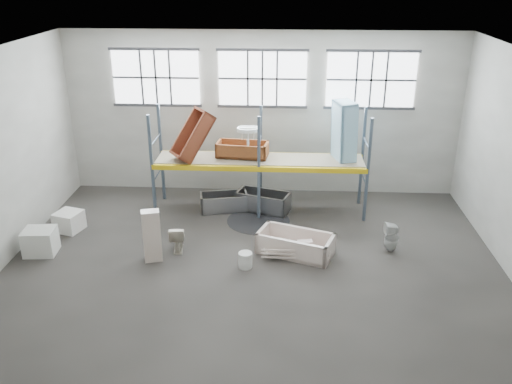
# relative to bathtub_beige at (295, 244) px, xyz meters

# --- Properties ---
(floor) EXTENTS (12.00, 10.00, 0.10)m
(floor) POSITION_rel_bathtub_beige_xyz_m (-1.02, -0.89, -0.32)
(floor) COLOR #4C4642
(floor) RESTS_ON ground
(ceiling) EXTENTS (12.00, 10.00, 0.10)m
(ceiling) POSITION_rel_bathtub_beige_xyz_m (-1.02, -0.89, 4.78)
(ceiling) COLOR silver
(ceiling) RESTS_ON ground
(wall_back) EXTENTS (12.00, 0.10, 5.00)m
(wall_back) POSITION_rel_bathtub_beige_xyz_m (-1.02, 4.16, 2.23)
(wall_back) COLOR #9D9A91
(wall_back) RESTS_ON ground
(wall_front) EXTENTS (12.00, 0.10, 5.00)m
(wall_front) POSITION_rel_bathtub_beige_xyz_m (-1.02, -5.94, 2.23)
(wall_front) COLOR #B4B1A7
(wall_front) RESTS_ON ground
(window_left) EXTENTS (2.60, 0.04, 1.60)m
(window_left) POSITION_rel_bathtub_beige_xyz_m (-4.22, 4.05, 3.33)
(window_left) COLOR white
(window_left) RESTS_ON wall_back
(window_mid) EXTENTS (2.60, 0.04, 1.60)m
(window_mid) POSITION_rel_bathtub_beige_xyz_m (-1.02, 4.05, 3.33)
(window_mid) COLOR white
(window_mid) RESTS_ON wall_back
(window_right) EXTENTS (2.60, 0.04, 1.60)m
(window_right) POSITION_rel_bathtub_beige_xyz_m (2.18, 4.05, 3.33)
(window_right) COLOR white
(window_right) RESTS_ON wall_back
(rack_upright_la) EXTENTS (0.08, 0.08, 3.00)m
(rack_upright_la) POSITION_rel_bathtub_beige_xyz_m (-4.02, 2.01, 1.23)
(rack_upright_la) COLOR slate
(rack_upright_la) RESTS_ON floor
(rack_upright_lb) EXTENTS (0.08, 0.08, 3.00)m
(rack_upright_lb) POSITION_rel_bathtub_beige_xyz_m (-4.02, 3.21, 1.23)
(rack_upright_lb) COLOR slate
(rack_upright_lb) RESTS_ON floor
(rack_upright_ma) EXTENTS (0.08, 0.08, 3.00)m
(rack_upright_ma) POSITION_rel_bathtub_beige_xyz_m (-1.02, 2.01, 1.23)
(rack_upright_ma) COLOR slate
(rack_upright_ma) RESTS_ON floor
(rack_upright_mb) EXTENTS (0.08, 0.08, 3.00)m
(rack_upright_mb) POSITION_rel_bathtub_beige_xyz_m (-1.02, 3.21, 1.23)
(rack_upright_mb) COLOR slate
(rack_upright_mb) RESTS_ON floor
(rack_upright_ra) EXTENTS (0.08, 0.08, 3.00)m
(rack_upright_ra) POSITION_rel_bathtub_beige_xyz_m (1.98, 2.01, 1.23)
(rack_upright_ra) COLOR slate
(rack_upright_ra) RESTS_ON floor
(rack_upright_rb) EXTENTS (0.08, 0.08, 3.00)m
(rack_upright_rb) POSITION_rel_bathtub_beige_xyz_m (1.98, 3.21, 1.23)
(rack_upright_rb) COLOR slate
(rack_upright_rb) RESTS_ON floor
(rack_beam_front) EXTENTS (6.00, 0.10, 0.14)m
(rack_beam_front) POSITION_rel_bathtub_beige_xyz_m (-1.02, 2.01, 1.23)
(rack_beam_front) COLOR yellow
(rack_beam_front) RESTS_ON floor
(rack_beam_back) EXTENTS (6.00, 0.10, 0.14)m
(rack_beam_back) POSITION_rel_bathtub_beige_xyz_m (-1.02, 3.21, 1.23)
(rack_beam_back) COLOR yellow
(rack_beam_back) RESTS_ON floor
(shelf_deck) EXTENTS (5.90, 1.10, 0.03)m
(shelf_deck) POSITION_rel_bathtub_beige_xyz_m (-1.02, 2.61, 1.31)
(shelf_deck) COLOR gray
(shelf_deck) RESTS_ON floor
(wet_patch) EXTENTS (1.80, 1.80, 0.00)m
(wet_patch) POSITION_rel_bathtub_beige_xyz_m (-1.02, 1.81, -0.27)
(wet_patch) COLOR black
(wet_patch) RESTS_ON floor
(bathtub_beige) EXTENTS (2.05, 1.46, 0.55)m
(bathtub_beige) POSITION_rel_bathtub_beige_xyz_m (0.00, 0.00, 0.00)
(bathtub_beige) COLOR beige
(bathtub_beige) RESTS_ON floor
(cistern_spare) EXTENTS (0.39, 0.23, 0.35)m
(cistern_spare) POSITION_rel_bathtub_beige_xyz_m (0.23, -0.19, 0.01)
(cistern_spare) COLOR #C9ACA4
(cistern_spare) RESTS_ON bathtub_beige
(sink_in_tub) EXTENTS (0.52, 0.52, 0.14)m
(sink_in_tub) POSITION_rel_bathtub_beige_xyz_m (-0.59, -0.25, -0.11)
(sink_in_tub) COLOR beige
(sink_in_tub) RESTS_ON bathtub_beige
(toilet_beige) EXTENTS (0.46, 0.71, 0.69)m
(toilet_beige) POSITION_rel_bathtub_beige_xyz_m (-2.99, 0.03, 0.07)
(toilet_beige) COLOR beige
(toilet_beige) RESTS_ON floor
(cistern_tall) EXTENTS (0.49, 0.39, 1.33)m
(cistern_tall) POSITION_rel_bathtub_beige_xyz_m (-3.50, -0.52, 0.39)
(cistern_tall) COLOR beige
(cistern_tall) RESTS_ON floor
(toilet_white) EXTENTS (0.39, 0.38, 0.77)m
(toilet_white) POSITION_rel_bathtub_beige_xyz_m (2.43, 0.26, 0.11)
(toilet_white) COLOR silver
(toilet_white) RESTS_ON floor
(steel_tub_left) EXTENTS (1.48, 0.91, 0.51)m
(steel_tub_left) POSITION_rel_bathtub_beige_xyz_m (-2.08, 2.50, -0.02)
(steel_tub_left) COLOR #A6A8AD
(steel_tub_left) RESTS_ON floor
(steel_tub_right) EXTENTS (1.67, 1.15, 0.56)m
(steel_tub_right) POSITION_rel_bathtub_beige_xyz_m (-0.92, 2.55, 0.01)
(steel_tub_right) COLOR #999BA1
(steel_tub_right) RESTS_ON floor
(rust_tub_flat) EXTENTS (1.53, 0.84, 0.41)m
(rust_tub_flat) POSITION_rel_bathtub_beige_xyz_m (-1.54, 2.75, 1.55)
(rust_tub_flat) COLOR brown
(rust_tub_flat) RESTS_ON shelf_deck
(rust_tub_tilted) EXTENTS (1.41, 1.27, 1.48)m
(rust_tub_tilted) POSITION_rel_bathtub_beige_xyz_m (-2.92, 2.49, 2.02)
(rust_tub_tilted) COLOR maroon
(rust_tub_tilted) RESTS_ON shelf_deck
(sink_on_shelf) EXTENTS (0.64, 0.51, 0.54)m
(sink_on_shelf) POSITION_rel_bathtub_beige_xyz_m (-1.34, 2.35, 1.82)
(sink_on_shelf) COLOR white
(sink_on_shelf) RESTS_ON rust_tub_flat
(blue_tub_upright) EXTENTS (0.74, 0.92, 1.74)m
(blue_tub_upright) POSITION_rel_bathtub_beige_xyz_m (1.34, 2.73, 2.12)
(blue_tub_upright) COLOR #97CBE7
(blue_tub_upright) RESTS_ON shelf_deck
(bucket) EXTENTS (0.39, 0.39, 0.39)m
(bucket) POSITION_rel_bathtub_beige_xyz_m (-1.21, -0.74, -0.08)
(bucket) COLOR silver
(bucket) RESTS_ON floor
(carton_near) EXTENTS (0.82, 0.72, 0.65)m
(carton_near) POSITION_rel_bathtub_beige_xyz_m (-6.40, -0.34, 0.05)
(carton_near) COLOR silver
(carton_near) RESTS_ON floor
(carton_far) EXTENTS (0.80, 0.80, 0.54)m
(carton_far) POSITION_rel_bathtub_beige_xyz_m (-6.17, 0.95, -0.01)
(carton_far) COLOR white
(carton_far) RESTS_ON floor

